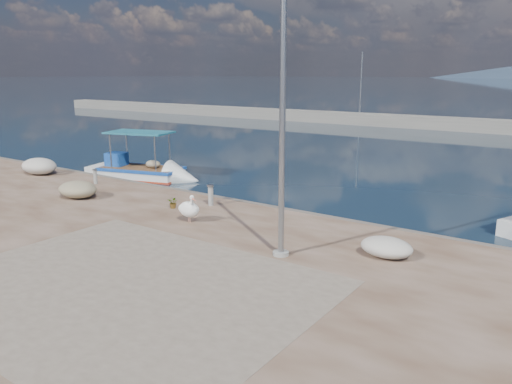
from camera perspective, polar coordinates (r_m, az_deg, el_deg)
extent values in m
plane|color=#162635|center=(14.96, -8.48, -7.63)|extent=(1400.00, 1400.00, 0.00)
cube|color=gray|center=(12.21, -14.93, -10.38)|extent=(9.00, 7.00, 0.01)
cube|color=gray|center=(51.19, 24.19, 6.95)|extent=(120.00, 2.20, 1.20)
cylinder|color=gray|center=(54.56, 11.89, 11.75)|extent=(0.16, 0.16, 7.00)
cube|color=white|center=(26.70, -12.92, 1.72)|extent=(6.19, 3.46, 0.96)
cube|color=#1949A3|center=(26.62, -12.97, 2.63)|extent=(4.62, 3.07, 0.14)
cube|color=#A22C13|center=(26.71, -12.92, 1.60)|extent=(4.61, 3.05, 0.12)
cube|color=#1949A3|center=(27.36, -15.64, 3.62)|extent=(1.13, 1.13, 0.71)
cube|color=#1C5C71|center=(26.35, -13.19, 6.64)|extent=(3.61, 2.65, 0.08)
cylinder|color=tan|center=(16.82, -7.73, -2.98)|extent=(0.03, 0.03, 0.25)
cylinder|color=tan|center=(16.71, -7.55, -3.08)|extent=(0.03, 0.03, 0.25)
ellipsoid|color=white|center=(16.67, -7.67, -1.98)|extent=(0.87, 0.72, 0.53)
cylinder|color=white|center=(16.40, -7.37, -1.26)|extent=(0.20, 0.16, 0.45)
sphere|color=white|center=(16.32, -7.34, -0.63)|extent=(0.15, 0.15, 0.15)
cone|color=#CB644F|center=(16.17, -7.08, -0.88)|extent=(0.36, 0.22, 0.11)
cylinder|color=gray|center=(12.93, 3.03, 7.47)|extent=(0.16, 0.16, 7.00)
cylinder|color=gray|center=(13.72, 2.85, -7.01)|extent=(0.44, 0.44, 0.10)
cylinder|color=gray|center=(18.72, -5.20, -0.40)|extent=(0.20, 0.20, 0.76)
cylinder|color=gray|center=(18.63, -5.22, 0.74)|extent=(0.26, 0.26, 0.07)
cylinder|color=gray|center=(23.47, -17.90, 1.68)|extent=(0.16, 0.16, 0.64)
cylinder|color=gray|center=(23.41, -17.95, 2.44)|extent=(0.22, 0.22, 0.05)
imported|color=#33722D|center=(18.53, -9.42, -1.19)|extent=(0.47, 0.44, 0.44)
ellipsoid|color=#BAAF8A|center=(21.08, -19.71, 0.28)|extent=(1.69, 1.32, 0.66)
ellipsoid|color=silver|center=(26.68, -23.55, 2.73)|extent=(1.95, 1.42, 0.80)
ellipsoid|color=silver|center=(13.98, 14.69, -6.12)|extent=(1.42, 1.06, 0.53)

